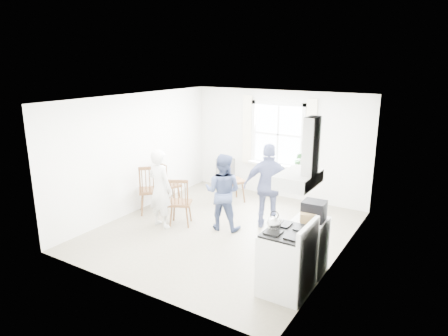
{
  "coord_description": "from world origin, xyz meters",
  "views": [
    {
      "loc": [
        3.87,
        -6.25,
        3.29
      ],
      "look_at": [
        -0.12,
        0.2,
        1.22
      ],
      "focal_mm": 32.0,
      "sensor_mm": 36.0,
      "label": 1
    }
  ],
  "objects_px": {
    "windsor_chair_b": "(166,179)",
    "person_right": "(269,186)",
    "gas_stove": "(287,261)",
    "person_mid": "(223,192)",
    "low_cabinet": "(309,246)",
    "windsor_chair_c": "(179,197)",
    "stereo_stack": "(314,211)",
    "windsor_chair_a": "(150,185)",
    "person_left": "(160,189)"
  },
  "relations": [
    {
      "from": "windsor_chair_b",
      "to": "person_right",
      "type": "bearing_deg",
      "value": 2.63
    },
    {
      "from": "gas_stove",
      "to": "person_mid",
      "type": "relative_size",
      "value": 0.73
    },
    {
      "from": "gas_stove",
      "to": "low_cabinet",
      "type": "height_order",
      "value": "gas_stove"
    },
    {
      "from": "windsor_chair_c",
      "to": "stereo_stack",
      "type": "bearing_deg",
      "value": -6.69
    },
    {
      "from": "gas_stove",
      "to": "windsor_chair_c",
      "type": "xyz_separation_m",
      "value": [
        -2.78,
        1.04,
        0.14
      ]
    },
    {
      "from": "gas_stove",
      "to": "windsor_chair_a",
      "type": "bearing_deg",
      "value": 161.63
    },
    {
      "from": "windsor_chair_a",
      "to": "stereo_stack",
      "type": "bearing_deg",
      "value": -7.97
    },
    {
      "from": "windsor_chair_a",
      "to": "person_right",
      "type": "height_order",
      "value": "person_right"
    },
    {
      "from": "low_cabinet",
      "to": "windsor_chair_a",
      "type": "bearing_deg",
      "value": 171.94
    },
    {
      "from": "low_cabinet",
      "to": "person_right",
      "type": "bearing_deg",
      "value": 135.69
    },
    {
      "from": "low_cabinet",
      "to": "windsor_chair_a",
      "type": "distance_m",
      "value": 3.84
    },
    {
      "from": "stereo_stack",
      "to": "windsor_chair_a",
      "type": "height_order",
      "value": "stereo_stack"
    },
    {
      "from": "windsor_chair_b",
      "to": "person_mid",
      "type": "bearing_deg",
      "value": -13.52
    },
    {
      "from": "person_right",
      "to": "gas_stove",
      "type": "bearing_deg",
      "value": 98.43
    },
    {
      "from": "low_cabinet",
      "to": "windsor_chair_b",
      "type": "bearing_deg",
      "value": 163.23
    },
    {
      "from": "gas_stove",
      "to": "person_right",
      "type": "distance_m",
      "value": 2.38
    },
    {
      "from": "gas_stove",
      "to": "person_mid",
      "type": "height_order",
      "value": "person_mid"
    },
    {
      "from": "windsor_chair_a",
      "to": "windsor_chair_b",
      "type": "relative_size",
      "value": 1.1
    },
    {
      "from": "windsor_chair_b",
      "to": "stereo_stack",
      "type": "bearing_deg",
      "value": -16.57
    },
    {
      "from": "person_left",
      "to": "windsor_chair_a",
      "type": "bearing_deg",
      "value": -23.97
    },
    {
      "from": "person_right",
      "to": "low_cabinet",
      "type": "bearing_deg",
      "value": 111.95
    },
    {
      "from": "gas_stove",
      "to": "stereo_stack",
      "type": "xyz_separation_m",
      "value": [
        0.12,
        0.7,
        0.57
      ]
    },
    {
      "from": "windsor_chair_b",
      "to": "windsor_chair_c",
      "type": "height_order",
      "value": "windsor_chair_c"
    },
    {
      "from": "windsor_chair_a",
      "to": "windsor_chair_c",
      "type": "bearing_deg",
      "value": -11.82
    },
    {
      "from": "person_mid",
      "to": "windsor_chair_b",
      "type": "bearing_deg",
      "value": -26.49
    },
    {
      "from": "stereo_stack",
      "to": "person_left",
      "type": "bearing_deg",
      "value": 177.13
    },
    {
      "from": "low_cabinet",
      "to": "windsor_chair_c",
      "type": "xyz_separation_m",
      "value": [
        -2.85,
        0.34,
        0.18
      ]
    },
    {
      "from": "gas_stove",
      "to": "low_cabinet",
      "type": "distance_m",
      "value": 0.7
    },
    {
      "from": "low_cabinet",
      "to": "windsor_chair_c",
      "type": "relative_size",
      "value": 0.88
    },
    {
      "from": "person_right",
      "to": "windsor_chair_c",
      "type": "bearing_deg",
      "value": 8.14
    },
    {
      "from": "gas_stove",
      "to": "windsor_chair_b",
      "type": "xyz_separation_m",
      "value": [
        -3.82,
        1.87,
        0.14
      ]
    },
    {
      "from": "windsor_chair_a",
      "to": "person_right",
      "type": "distance_m",
      "value": 2.59
    },
    {
      "from": "stereo_stack",
      "to": "person_left",
      "type": "distance_m",
      "value": 3.24
    },
    {
      "from": "stereo_stack",
      "to": "gas_stove",
      "type": "bearing_deg",
      "value": -99.69
    },
    {
      "from": "gas_stove",
      "to": "low_cabinet",
      "type": "xyz_separation_m",
      "value": [
        0.07,
        0.7,
        -0.03
      ]
    },
    {
      "from": "stereo_stack",
      "to": "low_cabinet",
      "type": "bearing_deg",
      "value": 179.47
    },
    {
      "from": "windsor_chair_c",
      "to": "windsor_chair_b",
      "type": "bearing_deg",
      "value": 141.33
    },
    {
      "from": "person_left",
      "to": "person_right",
      "type": "xyz_separation_m",
      "value": [
        1.85,
        1.13,
        0.06
      ]
    },
    {
      "from": "low_cabinet",
      "to": "person_mid",
      "type": "bearing_deg",
      "value": 160.43
    },
    {
      "from": "low_cabinet",
      "to": "person_mid",
      "type": "xyz_separation_m",
      "value": [
        -2.05,
        0.73,
        0.32
      ]
    },
    {
      "from": "windsor_chair_c",
      "to": "person_left",
      "type": "distance_m",
      "value": 0.41
    },
    {
      "from": "windsor_chair_a",
      "to": "person_mid",
      "type": "bearing_deg",
      "value": 6.3
    },
    {
      "from": "windsor_chair_b",
      "to": "person_mid",
      "type": "distance_m",
      "value": 1.89
    },
    {
      "from": "low_cabinet",
      "to": "stereo_stack",
      "type": "relative_size",
      "value": 2.54
    },
    {
      "from": "low_cabinet",
      "to": "windsor_chair_a",
      "type": "relative_size",
      "value": 0.81
    },
    {
      "from": "gas_stove",
      "to": "windsor_chair_a",
      "type": "relative_size",
      "value": 1.0
    },
    {
      "from": "low_cabinet",
      "to": "person_right",
      "type": "xyz_separation_m",
      "value": [
        -1.32,
        1.29,
        0.41
      ]
    },
    {
      "from": "windsor_chair_b",
      "to": "windsor_chair_c",
      "type": "xyz_separation_m",
      "value": [
        1.04,
        -0.83,
        0.01
      ]
    },
    {
      "from": "stereo_stack",
      "to": "person_left",
      "type": "height_order",
      "value": "person_left"
    },
    {
      "from": "low_cabinet",
      "to": "windsor_chair_c",
      "type": "height_order",
      "value": "windsor_chair_c"
    }
  ]
}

